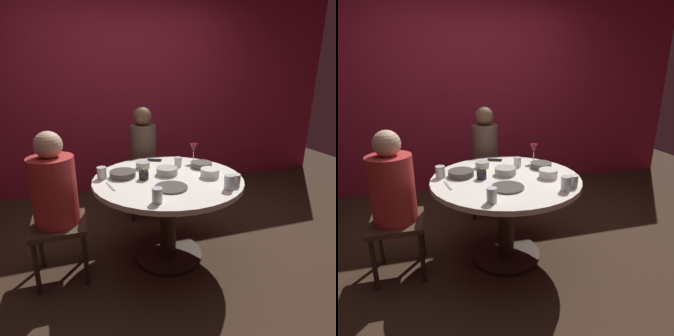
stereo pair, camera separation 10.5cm
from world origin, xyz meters
The scene contains 21 objects.
ground_plane centered at (0.00, 0.00, 0.00)m, with size 8.00×8.00×0.00m, color #382619.
back_wall centered at (0.00, 1.77, 1.30)m, with size 6.00×0.10×2.60m, color maroon.
dining_table centered at (0.00, 0.00, 0.57)m, with size 1.21×1.21×0.74m.
seated_diner_left centered at (-0.87, 0.00, 0.72)m, with size 0.40×0.40×1.17m.
seated_diner_back centered at (0.00, 0.89, 0.74)m, with size 0.40×0.40×1.21m.
candle_holder centered at (-0.20, 0.02, 0.77)m, with size 0.08×0.08×0.09m.
wine_glass centered at (0.36, 0.34, 0.86)m, with size 0.08×0.08×0.18m.
dinner_plate centered at (-0.05, -0.23, 0.74)m, with size 0.25×0.25×0.01m, color #4C4742.
cell_phone centered at (0.02, 0.49, 0.74)m, with size 0.07×0.14×0.01m, color black.
bowl_serving_large centered at (0.33, -0.09, 0.77)m, with size 0.15×0.15×0.07m, color silver.
bowl_salad_center centered at (0.37, 0.16, 0.76)m, with size 0.18×0.18×0.05m, color #4C4742.
bowl_small_white centered at (-0.35, 0.13, 0.76)m, with size 0.21×0.21×0.05m, color #4C4742.
bowl_sauce_side centered at (0.01, 0.07, 0.77)m, with size 0.18×0.18×0.06m, color #B2ADA3.
bowl_rice_portion centered at (-0.14, 0.30, 0.76)m, with size 0.12×0.12×0.06m, color #B2ADA3.
cup_near_candle centered at (0.17, 0.25, 0.78)m, with size 0.07×0.07×0.09m, color silver.
cup_by_left_diner centered at (0.43, -0.32, 0.78)m, with size 0.07×0.07×0.09m, color beige.
cup_by_right_diner centered at (-0.21, -0.43, 0.79)m, with size 0.07×0.07×0.10m, color silver.
cup_center_front centered at (-0.51, 0.13, 0.78)m, with size 0.08×0.08×0.10m, color silver.
cup_far_edge centered at (0.35, -0.37, 0.79)m, with size 0.07×0.07×0.11m, color silver.
fork_near_plate centered at (-0.47, -0.06, 0.74)m, with size 0.02×0.18×0.01m, color #B7B7BC.
knife_near_plate centered at (0.21, 0.40, 0.74)m, with size 0.02×0.18×0.01m, color #B7B7BC.
Camera 2 is at (-0.57, -2.14, 1.55)m, focal length 31.05 mm.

